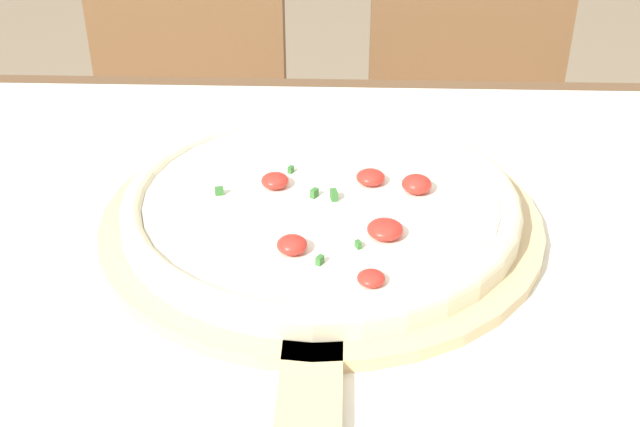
% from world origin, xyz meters
% --- Properties ---
extents(dining_table, '(1.43, 0.98, 0.76)m').
position_xyz_m(dining_table, '(0.00, 0.00, 0.66)').
color(dining_table, brown).
rests_on(dining_table, ground_plane).
extents(towel_cloth, '(1.35, 0.90, 0.00)m').
position_xyz_m(towel_cloth, '(0.00, 0.00, 0.76)').
color(towel_cloth, white).
rests_on(towel_cloth, dining_table).
extents(pizza_peel, '(0.41, 0.63, 0.01)m').
position_xyz_m(pizza_peel, '(0.04, 0.10, 0.77)').
color(pizza_peel, '#D6B784').
rests_on(pizza_peel, towel_cloth).
extents(pizza, '(0.36, 0.36, 0.03)m').
position_xyz_m(pizza, '(0.04, 0.12, 0.79)').
color(pizza, beige).
rests_on(pizza, pizza_peel).
extents(chair_left, '(0.42, 0.42, 0.91)m').
position_xyz_m(chair_left, '(-0.25, 0.88, 0.53)').
color(chair_left, brown).
rests_on(chair_left, ground_plane).
extents(chair_right, '(0.42, 0.42, 0.91)m').
position_xyz_m(chair_right, '(0.30, 0.88, 0.53)').
color(chair_right, brown).
rests_on(chair_right, ground_plane).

